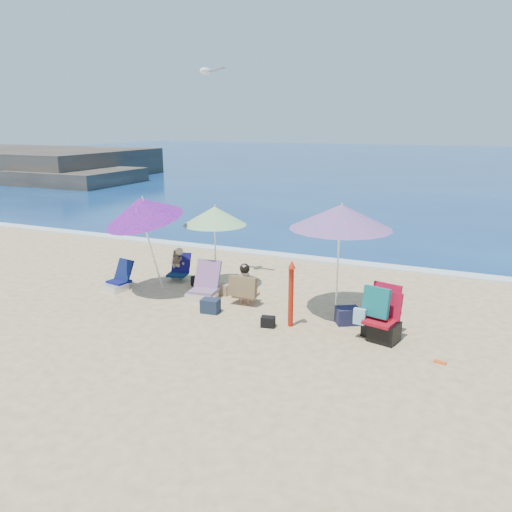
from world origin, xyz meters
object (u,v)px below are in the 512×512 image
at_px(person_center, 244,285).
at_px(seagull, 206,71).
at_px(chair_navy, 118,282).
at_px(umbrella_turquoise, 341,217).
at_px(chair_rainbow, 204,289).
at_px(person_left, 178,265).
at_px(camp_chair_right, 379,318).
at_px(camp_chair_left, 384,327).
at_px(umbrella_striped, 215,216).
at_px(furled_umbrella, 291,290).
at_px(umbrella_blue, 142,209).

bearing_deg(person_center, seagull, 142.44).
bearing_deg(chair_navy, seagull, 38.30).
relative_size(umbrella_turquoise, person_center, 2.97).
height_order(chair_navy, chair_rainbow, chair_rainbow).
distance_m(umbrella_turquoise, person_left, 4.64).
distance_m(camp_chair_right, seagull, 6.55).
relative_size(chair_rainbow, camp_chair_left, 0.92).
relative_size(umbrella_striped, person_center, 2.20).
xyz_separation_m(person_center, seagull, (-1.42, 1.09, 4.49)).
distance_m(umbrella_striped, person_left, 1.79).
bearing_deg(umbrella_striped, seagull, 134.47).
xyz_separation_m(camp_chair_left, camp_chair_right, (-0.13, 0.16, 0.10)).
bearing_deg(person_left, umbrella_striped, -8.41).
distance_m(furled_umbrella, camp_chair_left, 1.83).
distance_m(umbrella_turquoise, umbrella_striped, 3.17).
distance_m(umbrella_turquoise, camp_chair_left, 2.27).
relative_size(umbrella_blue, person_left, 2.81).
bearing_deg(umbrella_striped, chair_navy, -153.15).
relative_size(umbrella_striped, seagull, 2.15).
height_order(umbrella_blue, furled_umbrella, umbrella_blue).
distance_m(furled_umbrella, chair_navy, 4.56).
height_order(chair_rainbow, person_left, person_left).
xyz_separation_m(umbrella_turquoise, umbrella_blue, (-4.37, -0.44, -0.08)).
bearing_deg(umbrella_blue, camp_chair_right, -3.08).
xyz_separation_m(furled_umbrella, chair_rainbow, (-2.31, 0.71, -0.52)).
xyz_separation_m(furled_umbrella, camp_chair_right, (1.64, 0.22, -0.38)).
bearing_deg(person_left, person_center, -22.48).
distance_m(chair_rainbow, camp_chair_right, 3.99).
relative_size(umbrella_striped, camp_chair_left, 2.24).
height_order(umbrella_turquoise, umbrella_striped, umbrella_turquoise).
xyz_separation_m(umbrella_turquoise, umbrella_striped, (-3.10, 0.58, -0.31)).
xyz_separation_m(umbrella_blue, chair_rainbow, (1.39, 0.21, -1.75)).
xyz_separation_m(chair_navy, chair_rainbow, (2.19, 0.23, 0.04)).
distance_m(person_center, seagull, 4.84).
bearing_deg(chair_navy, chair_rainbow, 6.06).
distance_m(camp_chair_left, camp_chair_right, 0.23).
height_order(chair_rainbow, camp_chair_left, camp_chair_left).
height_order(umbrella_blue, chair_navy, umbrella_blue).
relative_size(umbrella_striped, furled_umbrella, 1.48).
height_order(umbrella_turquoise, chair_navy, umbrella_turquoise).
bearing_deg(umbrella_blue, seagull, 55.08).
xyz_separation_m(umbrella_blue, camp_chair_left, (5.47, -0.45, -1.70)).
relative_size(chair_rainbow, seagull, 0.89).
bearing_deg(umbrella_striped, camp_chair_left, -19.32).
relative_size(umbrella_striped, chair_rainbow, 2.43).
bearing_deg(umbrella_turquoise, camp_chair_right, -36.87).
xyz_separation_m(umbrella_turquoise, chair_navy, (-5.17, -0.46, -1.87)).
distance_m(umbrella_turquoise, person_center, 2.58).
bearing_deg(person_center, umbrella_turquoise, 5.05).
xyz_separation_m(umbrella_turquoise, person_center, (-2.01, -0.18, -1.61)).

